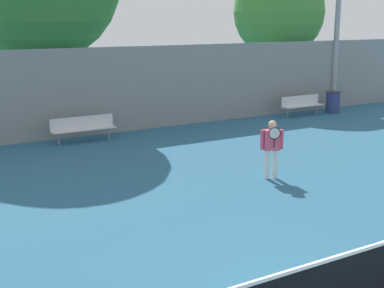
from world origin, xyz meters
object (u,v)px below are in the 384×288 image
object	(u,v)px
tennis_net	(347,286)
tennis_player	(272,146)
bench_courtside_near	(302,103)
tree_green_broad	(279,12)
trash_bin	(333,102)
bench_adjacent_court	(83,126)

from	to	relation	value
tennis_net	tennis_player	bearing A→B (deg)	59.95
bench_courtside_near	tree_green_broad	size ratio (longest dim) A/B	0.31
tennis_net	tennis_player	size ratio (longest dim) A/B	7.54
tennis_player	trash_bin	size ratio (longest dim) A/B	1.64
tennis_net	tree_green_broad	size ratio (longest dim) A/B	1.78
tennis_net	bench_courtside_near	world-z (taller)	tennis_net
tennis_player	bench_adjacent_court	bearing A→B (deg)	139.77
tennis_net	tree_green_broad	bearing A→B (deg)	53.50
tree_green_broad	trash_bin	bearing A→B (deg)	-84.98
bench_adjacent_court	trash_bin	xyz separation A→B (m)	(11.40, -0.14, -0.06)
tennis_net	tennis_player	xyz separation A→B (m)	(3.36, 5.80, 0.36)
trash_bin	tennis_net	bearing A→B (deg)	-134.41
tennis_player	tree_green_broad	world-z (taller)	tree_green_broad
tennis_player	bench_courtside_near	xyz separation A→B (m)	(6.94, 6.59, -0.34)
bench_courtside_near	tree_green_broad	bearing A→B (deg)	67.76
tennis_player	bench_courtside_near	distance (m)	9.57
trash_bin	tree_green_broad	size ratio (longest dim) A/B	0.14
tennis_net	trash_bin	bearing A→B (deg)	45.59
tennis_player	trash_bin	xyz separation A→B (m)	(8.64, 6.45, -0.40)
bench_courtside_near	tree_green_broad	distance (m)	5.30
tennis_player	tree_green_broad	xyz separation A→B (m)	(8.33, 10.00, 3.47)
bench_adjacent_court	tree_green_broad	world-z (taller)	tree_green_broad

